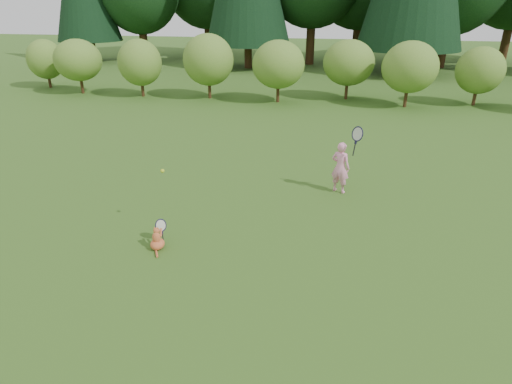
# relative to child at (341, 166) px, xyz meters

# --- Properties ---
(ground) EXTENTS (100.00, 100.00, 0.00)m
(ground) POSITION_rel_child_xyz_m (-1.80, -2.76, -0.64)
(ground) COLOR #365618
(ground) RESTS_ON ground
(shrub_row) EXTENTS (28.00, 3.00, 2.80)m
(shrub_row) POSITION_rel_child_xyz_m (-1.80, 10.24, 0.76)
(shrub_row) COLOR #4A7D27
(shrub_row) RESTS_ON ground
(child) EXTENTS (0.73, 0.53, 1.81)m
(child) POSITION_rel_child_xyz_m (0.00, 0.00, 0.00)
(child) COLOR pink
(child) RESTS_ON ground
(cat) EXTENTS (0.31, 0.62, 0.58)m
(cat) POSITION_rel_child_xyz_m (-3.16, -3.23, -0.41)
(cat) COLOR #BB5123
(cat) RESTS_ON ground
(tennis_ball) EXTENTS (0.07, 0.07, 0.07)m
(tennis_ball) POSITION_rel_child_xyz_m (-3.28, -2.48, 0.57)
(tennis_ball) COLOR #A2C417
(tennis_ball) RESTS_ON ground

